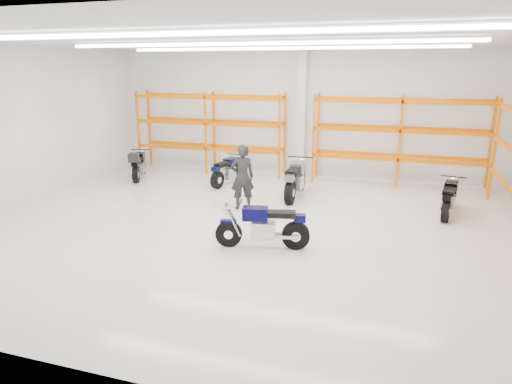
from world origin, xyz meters
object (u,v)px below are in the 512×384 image
(motorcycle_back_c, at_px, (295,180))
(standing_man, at_px, (242,177))
(motorcycle_back_b, at_px, (227,171))
(structural_column, at_px, (301,114))
(motorcycle_main, at_px, (267,227))
(motorcycle_back_d, at_px, (449,199))
(motorcycle_back_a, at_px, (138,165))

(motorcycle_back_c, xyz_separation_m, standing_man, (-1.16, -1.55, 0.37))
(motorcycle_back_b, distance_m, structural_column, 3.41)
(motorcycle_main, distance_m, structural_column, 7.28)
(motorcycle_back_d, bearing_deg, standing_man, -168.68)
(motorcycle_back_c, bearing_deg, standing_man, -126.80)
(motorcycle_back_b, bearing_deg, motorcycle_back_d, -10.99)
(motorcycle_back_d, height_order, structural_column, structural_column)
(motorcycle_main, bearing_deg, motorcycle_back_c, 94.20)
(motorcycle_back_d, bearing_deg, motorcycle_back_c, 173.99)
(motorcycle_back_b, relative_size, motorcycle_back_d, 0.99)
(motorcycle_main, height_order, structural_column, structural_column)
(motorcycle_main, relative_size, motorcycle_back_d, 1.05)
(motorcycle_back_c, xyz_separation_m, motorcycle_back_d, (4.31, -0.45, -0.09))
(motorcycle_main, distance_m, motorcycle_back_b, 5.75)
(motorcycle_main, relative_size, motorcycle_back_c, 0.87)
(motorcycle_back_b, height_order, motorcycle_back_c, motorcycle_back_c)
(standing_man, bearing_deg, structural_column, -127.56)
(motorcycle_back_b, bearing_deg, motorcycle_back_c, -18.99)
(motorcycle_back_c, relative_size, structural_column, 0.52)
(motorcycle_main, distance_m, standing_man, 2.99)
(motorcycle_back_a, height_order, standing_man, standing_man)
(motorcycle_back_c, xyz_separation_m, structural_column, (-0.48, 2.90, 1.71))
(motorcycle_back_c, height_order, standing_man, standing_man)
(motorcycle_main, distance_m, motorcycle_back_a, 7.75)
(motorcycle_back_c, relative_size, motorcycle_back_d, 1.20)
(motorcycle_back_b, height_order, structural_column, structural_column)
(motorcycle_main, relative_size, motorcycle_back_b, 1.05)
(motorcycle_main, bearing_deg, standing_man, 119.61)
(motorcycle_back_c, bearing_deg, motorcycle_back_a, 173.86)
(motorcycle_back_a, xyz_separation_m, motorcycle_back_b, (3.27, 0.25, -0.06))
(motorcycle_back_c, height_order, motorcycle_back_d, motorcycle_back_c)
(motorcycle_back_c, bearing_deg, motorcycle_back_d, -6.01)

